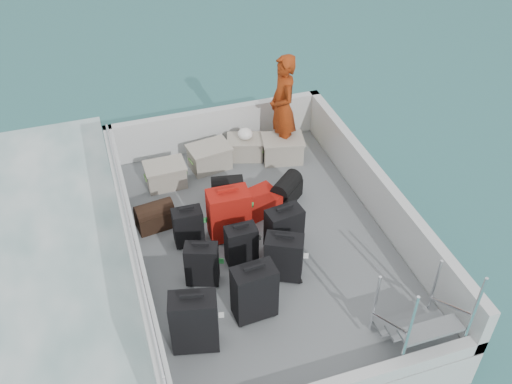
# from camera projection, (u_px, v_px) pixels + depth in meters

# --- Properties ---
(ground) EXTENTS (160.00, 160.00, 0.00)m
(ground) POSITION_uv_depth(u_px,v_px,m) (263.00, 271.00, 8.24)
(ground) COLOR #17534F
(ground) RESTS_ON ground
(ferry_hull) EXTENTS (3.60, 5.00, 0.60)m
(ferry_hull) POSITION_uv_depth(u_px,v_px,m) (263.00, 257.00, 8.05)
(ferry_hull) COLOR silver
(ferry_hull) RESTS_ON ground
(deck) EXTENTS (3.30, 4.70, 0.02)m
(deck) POSITION_uv_depth(u_px,v_px,m) (263.00, 241.00, 7.86)
(deck) COLOR slate
(deck) RESTS_ON ferry_hull
(deck_fittings) EXTENTS (3.60, 5.00, 0.90)m
(deck_fittings) POSITION_uv_depth(u_px,v_px,m) (296.00, 230.00, 7.46)
(deck_fittings) COLOR silver
(deck_fittings) RESTS_ON deck
(suitcase_0) EXTENTS (0.57, 0.40, 0.80)m
(suitcase_0) POSITION_uv_depth(u_px,v_px,m) (194.00, 323.00, 6.27)
(suitcase_0) COLOR black
(suitcase_0) RESTS_ON deck
(suitcase_1) EXTENTS (0.46, 0.36, 0.61)m
(suitcase_1) POSITION_uv_depth(u_px,v_px,m) (202.00, 265.00, 7.07)
(suitcase_1) COLOR black
(suitcase_1) RESTS_ON deck
(suitcase_2) EXTENTS (0.40, 0.25, 0.57)m
(suitcase_2) POSITION_uv_depth(u_px,v_px,m) (188.00, 227.00, 7.63)
(suitcase_2) COLOR black
(suitcase_2) RESTS_ON deck
(suitcase_3) EXTENTS (0.52, 0.33, 0.76)m
(suitcase_3) POSITION_uv_depth(u_px,v_px,m) (254.00, 293.00, 6.63)
(suitcase_3) COLOR black
(suitcase_3) RESTS_ON deck
(suitcase_4) EXTENTS (0.40, 0.24, 0.59)m
(suitcase_4) POSITION_uv_depth(u_px,v_px,m) (241.00, 245.00, 7.35)
(suitcase_4) COLOR black
(suitcase_4) RESTS_ON deck
(suitcase_5) EXTENTS (0.57, 0.35, 0.76)m
(suitcase_5) POSITION_uv_depth(u_px,v_px,m) (229.00, 215.00, 7.68)
(suitcase_5) COLOR #B5130D
(suitcase_5) RESTS_ON deck
(suitcase_6) EXTENTS (0.55, 0.46, 0.65)m
(suitcase_6) POSITION_uv_depth(u_px,v_px,m) (284.00, 258.00, 7.14)
(suitcase_6) COLOR black
(suitcase_6) RESTS_ON deck
(suitcase_7) EXTENTS (0.51, 0.33, 0.66)m
(suitcase_7) POSITION_uv_depth(u_px,v_px,m) (284.00, 230.00, 7.53)
(suitcase_7) COLOR black
(suitcase_7) RESTS_ON deck
(suitcase_8) EXTENTS (0.79, 0.63, 0.27)m
(suitcase_8) POSITION_uv_depth(u_px,v_px,m) (256.00, 204.00, 8.24)
(suitcase_8) COLOR #B5130D
(suitcase_8) RESTS_ON deck
(duffel_0) EXTENTS (0.56, 0.37, 0.32)m
(duffel_0) POSITION_uv_depth(u_px,v_px,m) (155.00, 218.00, 7.97)
(duffel_0) COLOR black
(duffel_0) RESTS_ON deck
(duffel_1) EXTENTS (0.51, 0.38, 0.32)m
(duffel_1) POSITION_uv_depth(u_px,v_px,m) (228.00, 191.00, 8.43)
(duffel_1) COLOR black
(duffel_1) RESTS_ON deck
(duffel_2) EXTENTS (0.57, 0.55, 0.32)m
(duffel_2) POSITION_uv_depth(u_px,v_px,m) (287.00, 192.00, 8.42)
(duffel_2) COLOR black
(duffel_2) RESTS_ON deck
(crate_0) EXTENTS (0.58, 0.41, 0.35)m
(crate_0) POSITION_uv_depth(u_px,v_px,m) (166.00, 176.00, 8.69)
(crate_0) COLOR #ABA395
(crate_0) RESTS_ON deck
(crate_1) EXTENTS (0.67, 0.51, 0.37)m
(crate_1) POSITION_uv_depth(u_px,v_px,m) (210.00, 158.00, 9.04)
(crate_1) COLOR #ABA395
(crate_1) RESTS_ON deck
(crate_2) EXTENTS (0.63, 0.52, 0.33)m
(crate_2) POSITION_uv_depth(u_px,v_px,m) (245.00, 148.00, 9.27)
(crate_2) COLOR #ABA395
(crate_2) RESTS_ON deck
(crate_3) EXTENTS (0.70, 0.55, 0.37)m
(crate_3) POSITION_uv_depth(u_px,v_px,m) (283.00, 150.00, 9.20)
(crate_3) COLOR #ABA395
(crate_3) RESTS_ON deck
(yellow_bag) EXTENTS (0.28, 0.26, 0.22)m
(yellow_bag) POSITION_uv_depth(u_px,v_px,m) (295.00, 137.00, 9.63)
(yellow_bag) COLOR yellow
(yellow_bag) RESTS_ON deck
(white_bag) EXTENTS (0.24, 0.24, 0.18)m
(white_bag) POSITION_uv_depth(u_px,v_px,m) (245.00, 135.00, 9.11)
(white_bag) COLOR white
(white_bag) RESTS_ON crate_2
(passenger) EXTENTS (0.44, 0.66, 1.74)m
(passenger) POSITION_uv_depth(u_px,v_px,m) (283.00, 107.00, 8.91)
(passenger) COLOR #C44012
(passenger) RESTS_ON deck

